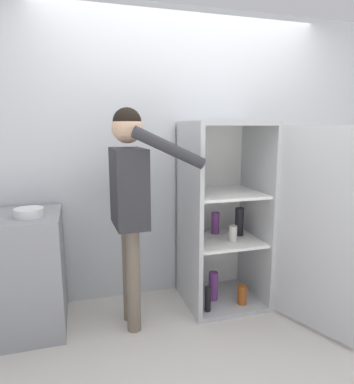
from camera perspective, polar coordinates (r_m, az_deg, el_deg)
name	(u,v)px	position (r m, az deg, el deg)	size (l,w,h in m)	color
ground_plane	(223,345)	(2.70, 7.66, -23.96)	(12.00, 12.00, 0.00)	beige
wall_back	(183,156)	(3.15, 0.97, 6.02)	(7.00, 0.06, 2.55)	silver
refrigerator	(239,218)	(2.95, 10.26, -4.25)	(0.95, 1.26, 1.58)	#B7BABC
person	(130,191)	(2.54, -7.83, 0.24)	(0.64, 0.54, 1.67)	#726656
counter	(24,273)	(2.89, -24.18, -12.23)	(0.57, 0.61, 0.91)	gray
bowl	(29,212)	(2.66, -23.46, -3.14)	(0.20, 0.20, 0.06)	white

